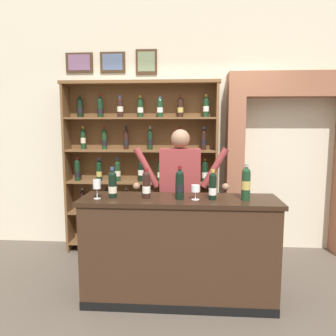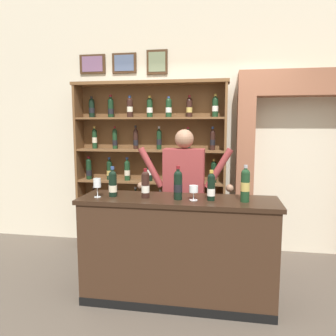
{
  "view_description": "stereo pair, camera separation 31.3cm",
  "coord_description": "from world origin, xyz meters",
  "px_view_note": "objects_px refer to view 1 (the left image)",
  "views": [
    {
      "loc": [
        0.12,
        -2.99,
        1.68
      ],
      "look_at": [
        -0.1,
        0.1,
        1.27
      ],
      "focal_mm": 35.25,
      "sensor_mm": 36.0,
      "label": 1
    },
    {
      "loc": [
        0.43,
        -2.96,
        1.68
      ],
      "look_at": [
        -0.1,
        0.1,
        1.27
      ],
      "focal_mm": 35.25,
      "sensor_mm": 36.0,
      "label": 2
    }
  ],
  "objects_px": {
    "tasting_bottle_brunello": "(146,185)",
    "wine_glass_center": "(195,189)",
    "shopkeeper": "(180,187)",
    "tasting_bottle_chianti": "(246,183)",
    "wine_shelf": "(141,164)",
    "tasting_counter": "(179,250)",
    "wine_glass_right": "(97,185)",
    "tasting_bottle_bianco": "(180,184)",
    "tasting_bottle_grappa": "(112,184)",
    "tasting_bottle_riserva": "(213,186)"
  },
  "relations": [
    {
      "from": "tasting_bottle_bianco",
      "to": "wine_glass_center",
      "type": "height_order",
      "value": "tasting_bottle_bianco"
    },
    {
      "from": "shopkeeper",
      "to": "wine_glass_center",
      "type": "height_order",
      "value": "shopkeeper"
    },
    {
      "from": "tasting_bottle_bianco",
      "to": "tasting_bottle_chianti",
      "type": "distance_m",
      "value": 0.6
    },
    {
      "from": "tasting_bottle_grappa",
      "to": "tasting_bottle_bianco",
      "type": "xyz_separation_m",
      "value": [
        0.63,
        -0.02,
        0.01
      ]
    },
    {
      "from": "shopkeeper",
      "to": "tasting_bottle_bianco",
      "type": "relative_size",
      "value": 5.29
    },
    {
      "from": "shopkeeper",
      "to": "tasting_bottle_chianti",
      "type": "relative_size",
      "value": 4.96
    },
    {
      "from": "shopkeeper",
      "to": "wine_glass_center",
      "type": "distance_m",
      "value": 0.6
    },
    {
      "from": "shopkeeper",
      "to": "wine_glass_right",
      "type": "distance_m",
      "value": 0.96
    },
    {
      "from": "wine_glass_center",
      "to": "tasting_bottle_bianco",
      "type": "bearing_deg",
      "value": 175.73
    },
    {
      "from": "shopkeeper",
      "to": "tasting_bottle_brunello",
      "type": "xyz_separation_m",
      "value": [
        -0.29,
        -0.54,
        0.12
      ]
    },
    {
      "from": "tasting_bottle_bianco",
      "to": "wine_glass_right",
      "type": "xyz_separation_m",
      "value": [
        -0.76,
        -0.04,
        -0.01
      ]
    },
    {
      "from": "tasting_bottle_chianti",
      "to": "tasting_bottle_bianco",
      "type": "bearing_deg",
      "value": -179.3
    },
    {
      "from": "tasting_bottle_chianti",
      "to": "wine_glass_center",
      "type": "height_order",
      "value": "tasting_bottle_chianti"
    },
    {
      "from": "tasting_bottle_riserva",
      "to": "tasting_bottle_chianti",
      "type": "height_order",
      "value": "tasting_bottle_chianti"
    },
    {
      "from": "tasting_bottle_grappa",
      "to": "tasting_bottle_chianti",
      "type": "relative_size",
      "value": 0.87
    },
    {
      "from": "tasting_bottle_riserva",
      "to": "wine_glass_right",
      "type": "bearing_deg",
      "value": -177.3
    },
    {
      "from": "tasting_bottle_riserva",
      "to": "wine_glass_center",
      "type": "relative_size",
      "value": 2.04
    },
    {
      "from": "wine_shelf",
      "to": "tasting_bottle_bianco",
      "type": "height_order",
      "value": "wine_shelf"
    },
    {
      "from": "wine_shelf",
      "to": "tasting_counter",
      "type": "height_order",
      "value": "wine_shelf"
    },
    {
      "from": "wine_shelf",
      "to": "tasting_bottle_brunello",
      "type": "xyz_separation_m",
      "value": [
        0.24,
        -1.26,
        -0.04
      ]
    },
    {
      "from": "tasting_counter",
      "to": "tasting_bottle_bianco",
      "type": "bearing_deg",
      "value": -81.4
    },
    {
      "from": "tasting_counter",
      "to": "shopkeeper",
      "type": "relative_size",
      "value": 1.13
    },
    {
      "from": "wine_shelf",
      "to": "tasting_counter",
      "type": "xyz_separation_m",
      "value": [
        0.54,
        -1.24,
        -0.67
      ]
    },
    {
      "from": "shopkeeper",
      "to": "tasting_bottle_brunello",
      "type": "relative_size",
      "value": 5.93
    },
    {
      "from": "tasting_counter",
      "to": "wine_glass_center",
      "type": "relative_size",
      "value": 13.6
    },
    {
      "from": "tasting_counter",
      "to": "tasting_bottle_riserva",
      "type": "bearing_deg",
      "value": -6.0
    },
    {
      "from": "wine_shelf",
      "to": "shopkeeper",
      "type": "relative_size",
      "value": 1.36
    },
    {
      "from": "tasting_bottle_riserva",
      "to": "wine_glass_right",
      "type": "height_order",
      "value": "tasting_bottle_riserva"
    },
    {
      "from": "tasting_bottle_bianco",
      "to": "tasting_bottle_brunello",
      "type": "bearing_deg",
      "value": 176.11
    },
    {
      "from": "shopkeeper",
      "to": "tasting_bottle_grappa",
      "type": "height_order",
      "value": "shopkeeper"
    },
    {
      "from": "tasting_bottle_brunello",
      "to": "wine_glass_center",
      "type": "distance_m",
      "value": 0.45
    },
    {
      "from": "tasting_bottle_brunello",
      "to": "wine_shelf",
      "type": "bearing_deg",
      "value": 100.86
    },
    {
      "from": "tasting_counter",
      "to": "wine_glass_right",
      "type": "distance_m",
      "value": 0.98
    },
    {
      "from": "wine_shelf",
      "to": "tasting_bottle_brunello",
      "type": "distance_m",
      "value": 1.28
    },
    {
      "from": "tasting_bottle_bianco",
      "to": "wine_glass_center",
      "type": "relative_size",
      "value": 2.28
    },
    {
      "from": "tasting_bottle_chianti",
      "to": "tasting_bottle_grappa",
      "type": "bearing_deg",
      "value": 179.36
    },
    {
      "from": "wine_shelf",
      "to": "tasting_counter",
      "type": "distance_m",
      "value": 1.51
    },
    {
      "from": "tasting_bottle_riserva",
      "to": "tasting_bottle_brunello",
      "type": "bearing_deg",
      "value": 179.1
    },
    {
      "from": "tasting_bottle_brunello",
      "to": "tasting_bottle_chianti",
      "type": "xyz_separation_m",
      "value": [
        0.9,
        -0.01,
        0.03
      ]
    },
    {
      "from": "shopkeeper",
      "to": "wine_glass_right",
      "type": "xyz_separation_m",
      "value": [
        -0.74,
        -0.6,
        0.12
      ]
    },
    {
      "from": "tasting_bottle_grappa",
      "to": "tasting_counter",
      "type": "bearing_deg",
      "value": 2.1
    },
    {
      "from": "wine_shelf",
      "to": "wine_glass_center",
      "type": "bearing_deg",
      "value": -61.74
    },
    {
      "from": "tasting_counter",
      "to": "wine_glass_right",
      "type": "height_order",
      "value": "wine_glass_right"
    },
    {
      "from": "shopkeeper",
      "to": "tasting_bottle_riserva",
      "type": "bearing_deg",
      "value": -60.35
    },
    {
      "from": "tasting_bottle_chianti",
      "to": "tasting_bottle_riserva",
      "type": "bearing_deg",
      "value": 179.19
    },
    {
      "from": "tasting_bottle_chianti",
      "to": "wine_glass_center",
      "type": "distance_m",
      "value": 0.46
    },
    {
      "from": "tasting_bottle_grappa",
      "to": "tasting_bottle_chianti",
      "type": "xyz_separation_m",
      "value": [
        1.22,
        -0.01,
        0.03
      ]
    },
    {
      "from": "tasting_bottle_grappa",
      "to": "wine_glass_right",
      "type": "height_order",
      "value": "tasting_bottle_grappa"
    },
    {
      "from": "wine_shelf",
      "to": "wine_glass_right",
      "type": "relative_size",
      "value": 12.37
    },
    {
      "from": "tasting_bottle_chianti",
      "to": "wine_glass_center",
      "type": "relative_size",
      "value": 2.43
    }
  ]
}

